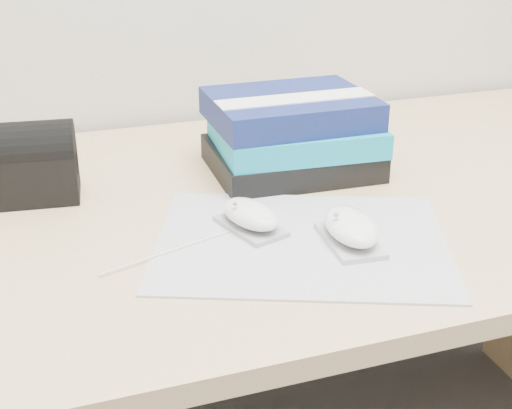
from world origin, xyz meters
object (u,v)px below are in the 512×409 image
object	(u,v)px
desk	(257,303)
mouse_rear	(251,216)
mouse_front	(351,229)
book_stack	(292,134)
pouch	(32,162)

from	to	relation	value
desk	mouse_rear	xyz separation A→B (m)	(-0.07, -0.17, 0.26)
mouse_rear	desk	bearing A→B (deg)	67.92
mouse_front	desk	bearing A→B (deg)	99.48
mouse_rear	book_stack	xyz separation A→B (m)	(0.14, 0.20, 0.04)
mouse_rear	pouch	xyz separation A→B (m)	(-0.27, 0.21, 0.04)
desk	mouse_rear	bearing A→B (deg)	-112.08
mouse_front	book_stack	distance (m)	0.28
book_stack	pouch	size ratio (longest dim) A/B	1.95
mouse_front	pouch	size ratio (longest dim) A/B	0.85
mouse_rear	book_stack	distance (m)	0.24
mouse_rear	pouch	distance (m)	0.35
desk	mouse_rear	distance (m)	0.32
mouse_rear	pouch	size ratio (longest dim) A/B	0.84
mouse_rear	book_stack	world-z (taller)	book_stack
desk	pouch	distance (m)	0.45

